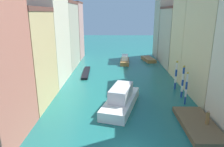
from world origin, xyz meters
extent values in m
plane|color=#1E6B66|center=(0.00, 24.50, 0.00)|extent=(154.00, 154.00, 0.00)
cube|color=#DBB77A|center=(-13.26, 11.04, 6.07)|extent=(6.50, 8.88, 12.14)
cube|color=brown|center=(-13.26, 11.04, 12.43)|extent=(6.63, 9.05, 0.58)
cube|color=beige|center=(-13.26, 20.71, 7.55)|extent=(6.50, 10.20, 15.10)
cube|color=#BCB299|center=(-13.26, 31.22, 6.90)|extent=(6.50, 10.55, 13.80)
cube|color=brown|center=(-13.26, 31.22, 14.14)|extent=(6.63, 10.76, 0.68)
cube|color=tan|center=(-13.26, 40.68, 7.15)|extent=(6.50, 7.20, 14.29)
cube|color=brown|center=(-13.26, 40.68, 14.51)|extent=(6.63, 7.34, 0.44)
cube|color=beige|center=(13.26, 13.71, 7.80)|extent=(6.50, 10.58, 15.61)
cube|color=beige|center=(13.26, 22.96, 8.66)|extent=(6.50, 7.67, 17.32)
cube|color=#BCB299|center=(13.26, 32.86, 6.41)|extent=(6.50, 11.31, 12.82)
cube|color=brown|center=(13.26, 32.86, 13.08)|extent=(6.63, 11.54, 0.52)
cube|color=#BCB299|center=(13.26, 42.65, 8.92)|extent=(6.50, 7.12, 17.85)
cube|color=brown|center=(7.96, 4.90, 0.27)|extent=(3.50, 7.88, 0.55)
cylinder|color=olive|center=(8.76, 4.57, 1.20)|extent=(0.36, 0.36, 1.31)
sphere|color=tan|center=(8.76, 4.57, 1.99)|extent=(0.26, 0.26, 0.26)
cylinder|color=#1E479E|center=(8.43, 10.84, 0.54)|extent=(0.26, 0.26, 1.08)
cylinder|color=white|center=(8.43, 10.84, 1.62)|extent=(0.26, 0.26, 1.08)
cylinder|color=#1E479E|center=(8.43, 10.84, 2.69)|extent=(0.26, 0.26, 1.08)
cylinder|color=white|center=(8.43, 10.84, 3.77)|extent=(0.26, 0.26, 1.08)
sphere|color=gold|center=(8.43, 10.84, 4.42)|extent=(0.29, 0.29, 0.29)
cylinder|color=#1E479E|center=(8.68, 13.24, 0.46)|extent=(0.30, 0.30, 0.91)
cylinder|color=white|center=(8.68, 13.24, 1.37)|extent=(0.30, 0.30, 0.91)
cylinder|color=#1E479E|center=(8.68, 13.24, 2.28)|extent=(0.30, 0.30, 0.91)
cylinder|color=white|center=(8.68, 13.24, 3.19)|extent=(0.30, 0.30, 0.91)
cylinder|color=#1E479E|center=(8.68, 13.24, 4.10)|extent=(0.30, 0.30, 0.91)
sphere|color=gold|center=(8.68, 13.24, 4.67)|extent=(0.33, 0.33, 0.33)
cylinder|color=#1E479E|center=(8.65, 16.61, 0.56)|extent=(0.31, 0.31, 1.11)
cylinder|color=white|center=(8.65, 16.61, 1.67)|extent=(0.31, 0.31, 1.11)
cylinder|color=#1E479E|center=(8.65, 16.61, 2.78)|extent=(0.31, 0.31, 1.11)
cylinder|color=white|center=(8.65, 16.61, 3.89)|extent=(0.31, 0.31, 1.11)
sphere|color=gold|center=(8.65, 16.61, 4.57)|extent=(0.35, 0.35, 0.35)
cube|color=white|center=(-0.32, 9.79, 0.62)|extent=(5.59, 9.94, 1.24)
cube|color=silver|center=(-0.32, 9.79, 2.06)|extent=(3.42, 5.32, 1.63)
cube|color=black|center=(-7.04, 25.39, 0.22)|extent=(1.67, 8.71, 0.43)
cube|color=olive|center=(1.26, 34.58, 0.44)|extent=(2.40, 6.43, 0.87)
cube|color=silver|center=(1.26, 34.58, 1.48)|extent=(1.64, 3.12, 1.21)
cube|color=olive|center=(7.49, 37.46, 0.41)|extent=(3.26, 6.14, 0.82)
camera|label=1|loc=(-1.11, -15.60, 12.01)|focal=33.57mm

